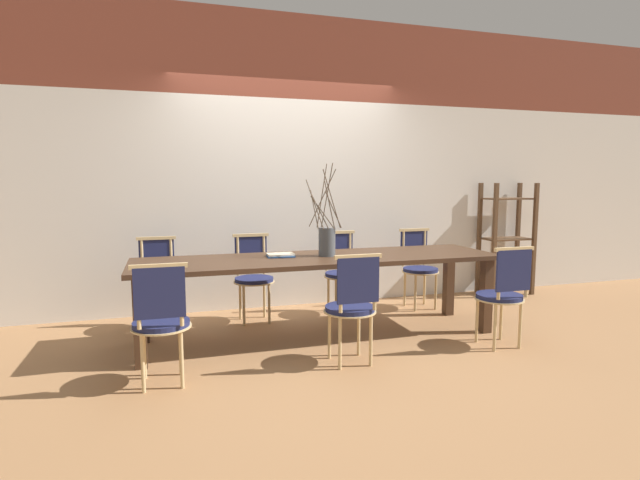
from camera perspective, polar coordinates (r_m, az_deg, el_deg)
name	(u,v)px	position (r m, az deg, el deg)	size (l,w,h in m)	color
ground_plane	(320,337)	(4.62, 0.00, -11.00)	(16.00, 16.00, 0.00)	#9E7047
wall_rear	(287,163)	(5.60, -3.83, 8.72)	(12.00, 0.06, 3.20)	silver
dining_table	(320,266)	(4.46, 0.00, -2.97)	(3.24, 0.85, 0.74)	#422B1C
chair_near_leftend	(161,318)	(3.60, -17.72, -8.54)	(0.41, 0.41, 0.87)	#1E234C
chair_near_left	(352,304)	(3.84, 3.69, -7.26)	(0.41, 0.41, 0.87)	#1E234C
chair_near_center	(503,292)	(4.50, 20.19, -5.58)	(0.41, 0.41, 0.87)	#1E234C
chair_far_leftend	(157,279)	(5.00, -18.09, -4.28)	(0.41, 0.41, 0.87)	#1E234C
chair_far_left	(253,274)	(5.07, -7.64, -3.85)	(0.41, 0.41, 0.87)	#1E234C
chair_far_center	(342,269)	(5.31, 2.51, -3.32)	(0.41, 0.41, 0.87)	#1E234C
chair_far_right	(419,265)	(5.68, 11.20, -2.78)	(0.41, 0.41, 0.87)	#1E234C
vase_centerpiece	(327,240)	(4.47, 0.78, 0.02)	(0.30, 0.31, 0.83)	#4C5156
book_stack	(281,255)	(4.47, -4.53, -1.73)	(0.26, 0.21, 0.03)	#234C8C
shelving_rack	(506,239)	(6.62, 20.52, 0.09)	(0.62, 0.35, 1.38)	#513823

